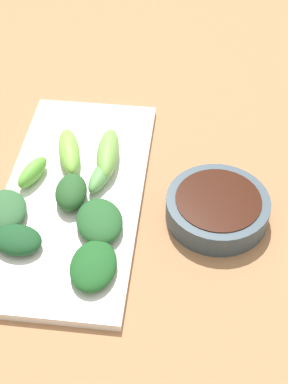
% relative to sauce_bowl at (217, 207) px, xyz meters
% --- Properties ---
extents(tabletop, '(2.10, 2.10, 0.02)m').
position_rel_sauce_bowl_xyz_m(tabletop, '(0.12, -0.02, -0.03)').
color(tabletop, '#A3734C').
rests_on(tabletop, ground).
extents(sauce_bowl, '(0.13, 0.13, 0.03)m').
position_rel_sauce_bowl_xyz_m(sauce_bowl, '(0.00, 0.00, 0.00)').
color(sauce_bowl, '#374855').
rests_on(sauce_bowl, tabletop).
extents(serving_plate, '(0.18, 0.39, 0.01)m').
position_rel_sauce_bowl_xyz_m(serving_plate, '(0.19, -0.01, -0.01)').
color(serving_plate, white).
rests_on(serving_plate, tabletop).
extents(broccoli_leafy_0, '(0.06, 0.08, 0.02)m').
position_rel_sauce_bowl_xyz_m(broccoli_leafy_0, '(0.14, 0.11, 0.00)').
color(broccoli_leafy_0, '#1B5321').
rests_on(broccoli_leafy_0, serving_plate).
extents(broccoli_leafy_1, '(0.08, 0.09, 0.02)m').
position_rel_sauce_bowl_xyz_m(broccoli_leafy_1, '(0.15, 0.04, 0.00)').
color(broccoli_leafy_1, '#225527').
rests_on(broccoli_leafy_1, serving_plate).
extents(broccoli_stalk_2, '(0.04, 0.06, 0.03)m').
position_rel_sauce_bowl_xyz_m(broccoli_stalk_2, '(0.25, -0.03, 0.01)').
color(broccoli_stalk_2, '#62B43D').
rests_on(broccoli_stalk_2, serving_plate).
extents(broccoli_stalk_3, '(0.04, 0.08, 0.02)m').
position_rel_sauce_bowl_xyz_m(broccoli_stalk_3, '(0.16, -0.04, 0.00)').
color(broccoli_stalk_3, '#5FA154').
rests_on(broccoli_stalk_3, serving_plate).
extents(broccoli_stalk_4, '(0.04, 0.10, 0.03)m').
position_rel_sauce_bowl_xyz_m(broccoli_stalk_4, '(0.15, -0.08, 0.01)').
color(broccoli_stalk_4, '#72AF4C').
rests_on(broccoli_stalk_4, serving_plate).
extents(broccoli_leafy_5, '(0.05, 0.07, 0.03)m').
position_rel_sauce_bowl_xyz_m(broccoli_leafy_5, '(0.19, 0.00, 0.01)').
color(broccoli_leafy_5, '#245125').
rests_on(broccoli_leafy_5, serving_plate).
extents(broccoli_stalk_6, '(0.05, 0.10, 0.03)m').
position_rel_sauce_bowl_xyz_m(broccoli_stalk_6, '(0.21, -0.08, 0.01)').
color(broccoli_stalk_6, '#78B745').
rests_on(broccoli_stalk_6, serving_plate).
extents(broccoli_leafy_7, '(0.07, 0.06, 0.02)m').
position_rel_sauce_bowl_xyz_m(broccoli_leafy_7, '(0.24, 0.08, 0.00)').
color(broccoli_leafy_7, '#184623').
rests_on(broccoli_leafy_7, serving_plate).
extents(broccoli_leafy_8, '(0.08, 0.09, 0.02)m').
position_rel_sauce_bowl_xyz_m(broccoli_leafy_8, '(0.27, 0.04, 0.00)').
color(broccoli_leafy_8, '#2D5C33').
rests_on(broccoli_leafy_8, serving_plate).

